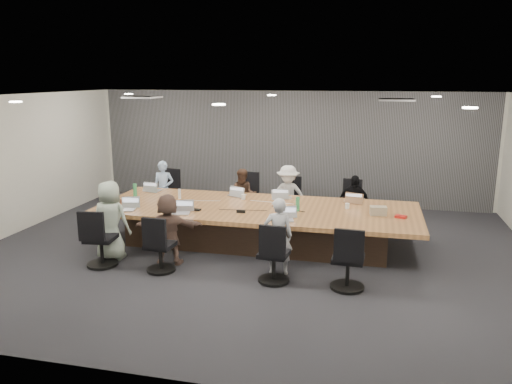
% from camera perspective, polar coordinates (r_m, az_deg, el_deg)
% --- Properties ---
extents(floor, '(10.00, 8.00, 0.00)m').
position_cam_1_polar(floor, '(9.18, -0.58, -6.95)').
color(floor, '#27272C').
rests_on(floor, ground).
extents(ceiling, '(10.00, 8.00, 0.00)m').
position_cam_1_polar(ceiling, '(8.63, -0.62, 10.79)').
color(ceiling, white).
rests_on(ceiling, wall_back).
extents(wall_back, '(10.00, 0.00, 2.80)m').
position_cam_1_polar(wall_back, '(12.67, 3.77, 5.13)').
color(wall_back, beige).
rests_on(wall_back, ground).
extents(wall_front, '(10.00, 0.00, 2.80)m').
position_cam_1_polar(wall_front, '(5.15, -11.44, -6.98)').
color(wall_front, beige).
rests_on(wall_front, ground).
extents(wall_left, '(0.00, 8.00, 2.80)m').
position_cam_1_polar(wall_left, '(11.10, -26.56, 2.65)').
color(wall_left, beige).
rests_on(wall_left, ground).
extents(curtain, '(9.80, 0.04, 2.80)m').
position_cam_1_polar(curtain, '(12.59, 3.71, 5.08)').
color(curtain, '#59585C').
rests_on(curtain, ground).
extents(conference_table, '(6.00, 2.20, 0.74)m').
position_cam_1_polar(conference_table, '(9.52, 0.14, -3.68)').
color(conference_table, '#3A281C').
rests_on(conference_table, ground).
extents(chair_0, '(0.67, 0.67, 0.85)m').
position_cam_1_polar(chair_0, '(11.84, -9.80, -0.40)').
color(chair_0, black).
rests_on(chair_0, ground).
extents(chair_1, '(0.62, 0.62, 0.85)m').
position_cam_1_polar(chair_1, '(11.24, -0.95, -0.91)').
color(chair_1, black).
rests_on(chair_1, ground).
extents(chair_2, '(0.51, 0.51, 0.75)m').
position_cam_1_polar(chair_2, '(11.06, 3.95, -1.46)').
color(chair_2, black).
rests_on(chair_2, ground).
extents(chair_3, '(0.63, 0.63, 0.76)m').
position_cam_1_polar(chair_3, '(10.93, 11.13, -1.83)').
color(chair_3, black).
rests_on(chair_3, ground).
extents(chair_4, '(0.61, 0.61, 0.81)m').
position_cam_1_polar(chair_4, '(8.84, -17.28, -5.58)').
color(chair_4, black).
rests_on(chair_4, ground).
extents(chair_5, '(0.53, 0.53, 0.75)m').
position_cam_1_polar(chair_5, '(8.37, -10.88, -6.50)').
color(chair_5, black).
rests_on(chair_5, ground).
extents(chair_6, '(0.56, 0.56, 0.77)m').
position_cam_1_polar(chair_6, '(7.81, 2.05, -7.62)').
color(chair_6, black).
rests_on(chair_6, ground).
extents(chair_7, '(0.57, 0.57, 0.81)m').
position_cam_1_polar(chair_7, '(7.68, 10.47, -8.04)').
color(chair_7, black).
rests_on(chair_7, ground).
extents(person_0, '(0.50, 0.36, 1.30)m').
position_cam_1_polar(person_0, '(11.47, -10.52, 0.28)').
color(person_0, '#9FBCE0').
rests_on(person_0, ground).
extents(laptop_0, '(0.36, 0.27, 0.02)m').
position_cam_1_polar(laptop_0, '(10.96, -11.69, 0.18)').
color(laptop_0, '#B2B2B7').
rests_on(laptop_0, conference_table).
extents(person_1, '(0.67, 0.57, 1.20)m').
position_cam_1_polar(person_1, '(10.87, -1.41, -0.46)').
color(person_1, '#432D21').
rests_on(person_1, ground).
extents(laptop_1, '(0.38, 0.30, 0.02)m').
position_cam_1_polar(laptop_1, '(10.32, -2.19, -0.35)').
color(laptop_1, '#B2B2B7').
rests_on(laptop_1, conference_table).
extents(person_2, '(0.89, 0.57, 1.32)m').
position_cam_1_polar(person_2, '(10.66, 3.67, -0.44)').
color(person_2, silver).
rests_on(person_2, ground).
extents(laptop_2, '(0.38, 0.31, 0.02)m').
position_cam_1_polar(laptop_2, '(10.11, 3.15, -0.65)').
color(laptop_2, '#B2B2B7').
rests_on(laptop_2, conference_table).
extents(person_3, '(0.73, 0.40, 1.17)m').
position_cam_1_polar(person_3, '(10.54, 11.09, -1.22)').
color(person_3, black).
rests_on(person_3, ground).
extents(laptop_3, '(0.38, 0.29, 0.02)m').
position_cam_1_polar(laptop_3, '(9.97, 11.00, -1.07)').
color(laptop_3, '#8C6647').
rests_on(laptop_3, conference_table).
extents(person_4, '(0.69, 0.45, 1.40)m').
position_cam_1_polar(person_4, '(9.04, -16.29, -3.14)').
color(person_4, '#98AA98').
rests_on(person_4, ground).
extents(laptop_4, '(0.38, 0.29, 0.02)m').
position_cam_1_polar(laptop_4, '(9.49, -14.69, -1.97)').
color(laptop_4, '#B2B2B7').
rests_on(laptop_4, conference_table).
extents(person_5, '(1.20, 0.64, 1.24)m').
position_cam_1_polar(person_5, '(8.60, -10.00, -4.20)').
color(person_5, brown).
rests_on(person_5, ground).
extents(laptop_5, '(0.37, 0.29, 0.02)m').
position_cam_1_polar(laptop_5, '(9.05, -8.67, -2.42)').
color(laptop_5, '#B2B2B7').
rests_on(laptop_5, conference_table).
extents(person_6, '(0.52, 0.40, 1.27)m').
position_cam_1_polar(person_6, '(8.05, 2.56, -5.07)').
color(person_6, '#A8AAB2').
rests_on(person_6, ground).
extents(laptop_6, '(0.35, 0.28, 0.02)m').
position_cam_1_polar(laptop_6, '(8.54, 3.26, -3.23)').
color(laptop_6, '#B2B2B7').
rests_on(laptop_6, conference_table).
extents(bottle_green_left, '(0.09, 0.09, 0.27)m').
position_cam_1_polar(bottle_green_left, '(10.50, -13.66, 0.22)').
color(bottle_green_left, '#349354').
rests_on(bottle_green_left, conference_table).
extents(bottle_green_right, '(0.09, 0.09, 0.26)m').
position_cam_1_polar(bottle_green_right, '(9.14, 4.78, -1.37)').
color(bottle_green_right, '#349354').
rests_on(bottle_green_right, conference_table).
extents(bottle_clear, '(0.07, 0.07, 0.20)m').
position_cam_1_polar(bottle_clear, '(10.16, -8.74, -0.20)').
color(bottle_clear, silver).
rests_on(bottle_clear, conference_table).
extents(cup_white_far, '(0.09, 0.09, 0.10)m').
position_cam_1_polar(cup_white_far, '(9.99, -1.46, -0.56)').
color(cup_white_far, white).
rests_on(cup_white_far, conference_table).
extents(cup_white_near, '(0.10, 0.10, 0.10)m').
position_cam_1_polar(cup_white_near, '(9.44, 10.38, -1.58)').
color(cup_white_near, white).
rests_on(cup_white_near, conference_table).
extents(mug_brown, '(0.09, 0.09, 0.10)m').
position_cam_1_polar(mug_brown, '(10.00, -15.32, -1.01)').
color(mug_brown, brown).
rests_on(mug_brown, conference_table).
extents(mic_left, '(0.15, 0.11, 0.03)m').
position_cam_1_polar(mic_left, '(9.23, -6.79, -2.03)').
color(mic_left, black).
rests_on(mic_left, conference_table).
extents(mic_right, '(0.15, 0.11, 0.03)m').
position_cam_1_polar(mic_right, '(9.32, 3.81, -1.81)').
color(mic_right, black).
rests_on(mic_right, conference_table).
extents(stapler, '(0.16, 0.05, 0.06)m').
position_cam_1_polar(stapler, '(9.00, -1.73, -2.22)').
color(stapler, black).
rests_on(stapler, conference_table).
extents(canvas_bag, '(0.31, 0.21, 0.15)m').
position_cam_1_polar(canvas_bag, '(9.12, 13.80, -2.10)').
color(canvas_bag, tan).
rests_on(canvas_bag, conference_table).
extents(snack_packet, '(0.22, 0.18, 0.04)m').
position_cam_1_polar(snack_packet, '(9.05, 16.23, -2.72)').
color(snack_packet, red).
rests_on(snack_packet, conference_table).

